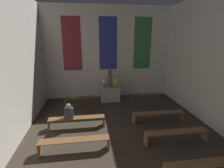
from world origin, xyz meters
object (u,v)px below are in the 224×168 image
(statue, at_px, (110,78))
(person_seated, at_px, (69,112))
(pew_third_left, at_px, (74,142))
(pew_back_right, at_px, (158,115))
(flower_vase_left, at_px, (104,82))
(candle_rack_left, at_px, (80,99))
(pew_second_right, at_px, (206,166))
(pew_third_right, at_px, (176,134))
(candle_rack_right, at_px, (145,96))
(pew_back_left, at_px, (77,120))
(flower_vase_right, at_px, (116,82))
(altar, at_px, (110,94))

(statue, height_order, person_seated, statue)
(pew_third_left, xyz_separation_m, pew_back_right, (3.69, 1.66, 0.00))
(flower_vase_left, distance_m, candle_rack_left, 1.95)
(candle_rack_left, relative_size, pew_third_left, 0.63)
(pew_second_right, bearing_deg, pew_third_right, 90.00)
(pew_third_left, xyz_separation_m, pew_third_right, (3.69, 0.00, 0.00))
(candle_rack_right, relative_size, pew_third_right, 0.63)
(candle_rack_left, xyz_separation_m, candle_rack_right, (3.54, 0.00, -0.00))
(pew_second_right, relative_size, pew_third_right, 1.00)
(pew_second_right, bearing_deg, pew_back_left, 137.93)
(flower_vase_right, height_order, pew_back_left, flower_vase_right)
(candle_rack_left, xyz_separation_m, pew_back_left, (-0.07, -1.75, -0.32))
(pew_third_left, bearing_deg, candle_rack_right, 43.43)
(flower_vase_right, bearing_deg, statue, 180.00)
(candle_rack_right, relative_size, pew_third_left, 0.63)
(candle_rack_left, bearing_deg, pew_back_left, -92.31)
(pew_second_right, bearing_deg, altar, 106.26)
(flower_vase_left, relative_size, pew_second_right, 0.22)
(statue, xyz_separation_m, pew_third_left, (-1.84, -4.65, -1.07))
(candle_rack_left, bearing_deg, person_seated, -102.38)
(altar, bearing_deg, statue, 0.00)
(altar, distance_m, candle_rack_right, 2.17)
(candle_rack_right, height_order, pew_back_left, candle_rack_right)
(candle_rack_right, bearing_deg, altar, 144.96)
(statue, relative_size, candle_rack_left, 0.76)
(pew_back_left, bearing_deg, candle_rack_left, 87.69)
(candle_rack_right, xyz_separation_m, pew_back_left, (-3.61, -1.75, -0.32))
(pew_second_right, distance_m, pew_third_right, 1.66)
(pew_back_right, bearing_deg, altar, 121.64)
(altar, distance_m, pew_back_left, 3.51)
(pew_back_right, bearing_deg, candle_rack_left, 154.16)
(pew_second_right, distance_m, pew_back_left, 4.96)
(statue, height_order, pew_back_left, statue)
(pew_second_right, relative_size, pew_back_right, 1.00)
(statue, height_order, candle_rack_right, statue)
(candle_rack_right, bearing_deg, pew_second_right, -89.13)
(flower_vase_left, xyz_separation_m, candle_rack_right, (2.13, -1.24, -0.54))
(altar, bearing_deg, flower_vase_right, 0.00)
(flower_vase_left, xyz_separation_m, pew_back_left, (-1.48, -2.99, -0.85))
(flower_vase_left, xyz_separation_m, candle_rack_left, (-1.41, -1.24, -0.54))
(flower_vase_right, distance_m, pew_third_left, 5.22)
(candle_rack_right, height_order, pew_third_right, candle_rack_right)
(statue, relative_size, flower_vase_left, 2.20)
(candle_rack_left, relative_size, person_seated, 2.30)
(pew_third_right, bearing_deg, pew_third_left, 180.00)
(candle_rack_right, bearing_deg, candle_rack_left, -179.97)
(pew_third_left, distance_m, pew_back_left, 1.66)
(pew_third_right, distance_m, pew_back_right, 1.66)
(flower_vase_right, bearing_deg, pew_second_right, -76.80)
(altar, height_order, pew_second_right, altar)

